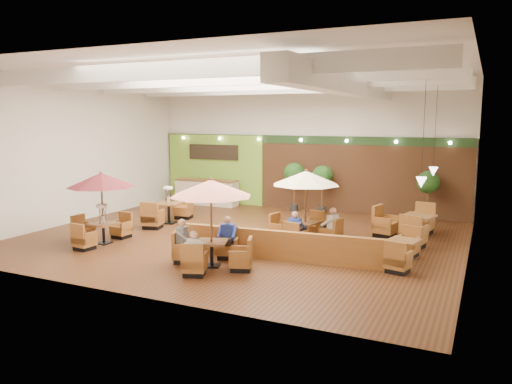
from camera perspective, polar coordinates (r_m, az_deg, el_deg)
The scene contains 17 objects.
room at distance 17.35m, azimuth 0.86°, elevation 7.30°, with size 14.04×14.00×5.52m.
service_counter at distance 23.20m, azimuth -5.70°, elevation -0.02°, with size 3.00×0.75×1.18m.
booth_divider at distance 14.09m, azimuth 2.93°, elevation -6.16°, with size 6.10×0.18×0.84m, color brown.
table_0 at distance 16.48m, azimuth -17.35°, elevation 0.03°, with size 2.22×2.29×2.33m.
table_1 at distance 13.31m, azimuth -5.15°, elevation -1.57°, with size 2.50×2.50×2.42m.
table_2 at distance 15.94m, azimuth 5.70°, elevation -0.03°, with size 2.40×2.40×2.38m.
table_3 at distance 19.28m, azimuth -9.94°, elevation -2.07°, with size 1.11×2.84×1.58m.
table_4 at distance 14.35m, azimuth 16.47°, elevation -6.61°, with size 0.93×2.40×0.86m.
table_5 at distance 17.27m, azimuth 16.99°, elevation -3.89°, with size 2.04×2.95×1.06m.
topiary_0 at distance 21.41m, azimuth 4.40°, elevation 1.93°, with size 0.90×0.90×2.10m.
topiary_1 at distance 21.00m, azimuth 7.59°, elevation 1.63°, with size 0.87×0.87×2.03m.
topiary_2 at distance 20.16m, azimuth 19.07°, elevation 0.85°, with size 0.85×0.85×1.98m.
diner_0 at distance 12.77m, azimuth -7.09°, elevation -6.33°, with size 0.40×0.39×0.72m.
diner_1 at distance 14.25m, azimuth -3.31°, elevation -4.68°, with size 0.41×0.36×0.75m.
diner_2 at distance 13.95m, azimuth -8.24°, elevation -5.01°, with size 0.35×0.40×0.77m.
diner_3 at distance 15.30m, azimuth 4.57°, elevation -3.83°, with size 0.37×0.31×0.71m.
diner_4 at distance 15.84m, azimuth 8.62°, elevation -3.43°, with size 0.36×0.41×0.76m.
Camera 1 is at (7.38, -14.60, 3.96)m, focal length 35.00 mm.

